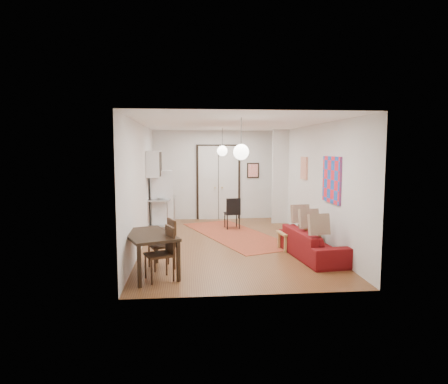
{
  "coord_description": "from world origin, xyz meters",
  "views": [
    {
      "loc": [
        -1.04,
        -9.55,
        2.31
      ],
      "look_at": [
        -0.12,
        0.19,
        1.25
      ],
      "focal_mm": 32.0,
      "sensor_mm": 36.0,
      "label": 1
    }
  ],
  "objects": [
    {
      "name": "ceiling",
      "position": [
        0.0,
        0.0,
        2.9
      ],
      "size": [
        4.2,
        7.0,
        0.02
      ],
      "primitive_type": "cube",
      "color": "white",
      "rests_on": "wall_back"
    },
    {
      "name": "pendant_back",
      "position": [
        0.0,
        2.0,
        2.25
      ],
      "size": [
        0.3,
        0.3,
        0.8
      ],
      "color": "white",
      "rests_on": "ceiling"
    },
    {
      "name": "floor",
      "position": [
        0.0,
        0.0,
        0.0
      ],
      "size": [
        7.0,
        7.0,
        0.0
      ],
      "primitive_type": "plane",
      "color": "brown",
      "rests_on": "ground"
    },
    {
      "name": "soap_bottle",
      "position": [
        -1.75,
        2.12,
        1.01
      ],
      "size": [
        0.11,
        0.11,
        0.19
      ],
      "primitive_type": "imported",
      "rotation": [
        0.0,
        0.0,
        -0.27
      ],
      "color": "teal",
      "rests_on": "kitchen_counter"
    },
    {
      "name": "wall_right",
      "position": [
        2.1,
        0.0,
        1.45
      ],
      "size": [
        0.02,
        7.0,
        2.9
      ],
      "primitive_type": "cube",
      "color": "silver",
      "rests_on": "floor"
    },
    {
      "name": "dining_chair_near",
      "position": [
        -1.53,
        -1.82,
        0.55
      ],
      "size": [
        0.58,
        0.7,
        0.95
      ],
      "rotation": [
        0.0,
        0.0,
        -1.2
      ],
      "color": "#362111",
      "rests_on": "floor"
    },
    {
      "name": "coffee_table",
      "position": [
        1.53,
        -0.74,
        0.36
      ],
      "size": [
        0.98,
        0.62,
        0.41
      ],
      "rotation": [
        0.0,
        0.0,
        0.12
      ],
      "color": "tan",
      "rests_on": "floor"
    },
    {
      "name": "double_doors",
      "position": [
        0.0,
        3.46,
        1.2
      ],
      "size": [
        1.44,
        0.06,
        2.5
      ],
      "primitive_type": "cube",
      "color": "silver",
      "rests_on": "wall_back"
    },
    {
      "name": "painting_popart",
      "position": [
        2.08,
        -1.25,
        1.65
      ],
      "size": [
        0.05,
        1.0,
        1.0
      ],
      "primitive_type": "cube",
      "color": "red",
      "rests_on": "wall_right"
    },
    {
      "name": "dining_chair_far",
      "position": [
        -1.53,
        -2.52,
        0.55
      ],
      "size": [
        0.58,
        0.7,
        0.95
      ],
      "rotation": [
        0.0,
        0.0,
        -1.2
      ],
      "color": "#362111",
      "rests_on": "floor"
    },
    {
      "name": "potted_plant",
      "position": [
        1.63,
        -0.74,
        0.61
      ],
      "size": [
        0.35,
        0.4,
        0.4
      ],
      "primitive_type": "imported",
      "rotation": [
        0.0,
        0.0,
        0.12
      ],
      "color": "#35652D",
      "rests_on": "coffee_table"
    },
    {
      "name": "wall_cabinet",
      "position": [
        -1.92,
        1.5,
        1.9
      ],
      "size": [
        0.35,
        1.0,
        0.7
      ],
      "primitive_type": "cube",
      "color": "white",
      "rests_on": "wall_left"
    },
    {
      "name": "dining_table",
      "position": [
        -1.75,
        -2.26,
        0.68
      ],
      "size": [
        1.24,
        1.57,
        0.76
      ],
      "rotation": [
        0.0,
        0.0,
        0.37
      ],
      "color": "black",
      "rests_on": "floor"
    },
    {
      "name": "stub_partition",
      "position": [
        1.85,
        2.55,
        1.45
      ],
      "size": [
        0.5,
        0.1,
        2.9
      ],
      "primitive_type": "cube",
      "color": "silver",
      "rests_on": "floor"
    },
    {
      "name": "bowl",
      "position": [
        -1.75,
        1.57,
        0.94
      ],
      "size": [
        0.27,
        0.27,
        0.05
      ],
      "primitive_type": "imported",
      "rotation": [
        0.0,
        0.0,
        -0.27
      ],
      "color": "silver",
      "rests_on": "kitchen_counter"
    },
    {
      "name": "kilim_rug",
      "position": [
        0.25,
        0.95,
        0.01
      ],
      "size": [
        2.82,
        4.36,
        0.01
      ],
      "primitive_type": "cube",
      "rotation": [
        0.0,
        0.0,
        0.34
      ],
      "color": "#AB3F2A",
      "rests_on": "floor"
    },
    {
      "name": "wall_left",
      "position": [
        -2.1,
        0.0,
        1.45
      ],
      "size": [
        0.02,
        7.0,
        2.9
      ],
      "primitive_type": "cube",
      "color": "silver",
      "rests_on": "floor"
    },
    {
      "name": "wall_front",
      "position": [
        0.0,
        -3.5,
        1.45
      ],
      "size": [
        4.2,
        0.02,
        2.9
      ],
      "primitive_type": "cube",
      "color": "silver",
      "rests_on": "floor"
    },
    {
      "name": "wall_back",
      "position": [
        0.0,
        3.5,
        1.45
      ],
      "size": [
        4.2,
        0.02,
        2.9
      ],
      "primitive_type": "cube",
      "color": "silver",
      "rests_on": "floor"
    },
    {
      "name": "kitchen_counter",
      "position": [
        -1.75,
        1.87,
        0.59
      ],
      "size": [
        0.76,
        1.27,
        0.92
      ],
      "rotation": [
        0.0,
        0.0,
        -0.14
      ],
      "color": "#AAADAF",
      "rests_on": "floor"
    },
    {
      "name": "print_left",
      "position": [
        -2.07,
        2.0,
        1.95
      ],
      "size": [
        0.03,
        0.44,
        0.54
      ],
      "primitive_type": "cube",
      "color": "#9E6D41",
      "rests_on": "wall_left"
    },
    {
      "name": "painting_abstract",
      "position": [
        2.08,
        0.8,
        1.8
      ],
      "size": [
        0.05,
        0.5,
        0.6
      ],
      "primitive_type": "cube",
      "color": "#F9E9CF",
      "rests_on": "wall_right"
    },
    {
      "name": "sofa",
      "position": [
        1.63,
        -1.42,
        0.3
      ],
      "size": [
        1.04,
        2.14,
        0.6
      ],
      "primitive_type": "imported",
      "rotation": [
        0.0,
        0.0,
        1.69
      ],
      "color": "maroon",
      "rests_on": "floor"
    },
    {
      "name": "pendant_front",
      "position": [
        0.0,
        -2.0,
        2.25
      ],
      "size": [
        0.3,
        0.3,
        0.8
      ],
      "color": "white",
      "rests_on": "ceiling"
    },
    {
      "name": "black_side_chair",
      "position": [
        0.27,
        1.92,
        0.53
      ],
      "size": [
        0.46,
        0.46,
        0.91
      ],
      "rotation": [
        0.0,
        0.0,
        3.25
      ],
      "color": "black",
      "rests_on": "floor"
    },
    {
      "name": "poster_back",
      "position": [
        1.15,
        3.47,
        1.6
      ],
      "size": [
        0.4,
        0.03,
        0.5
      ],
      "primitive_type": "cube",
      "color": "red",
      "rests_on": "wall_back"
    },
    {
      "name": "fridge",
      "position": [
        -1.75,
        1.88,
        0.85
      ],
      "size": [
        0.66,
        0.66,
        1.7
      ],
      "primitive_type": "cube",
      "rotation": [
        0.0,
        0.0,
        0.11
      ],
      "color": "white",
      "rests_on": "floor"
    }
  ]
}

